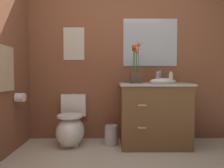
% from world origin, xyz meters
% --- Properties ---
extents(wall_back, '(4.25, 0.05, 2.50)m').
position_xyz_m(wall_back, '(0.20, 1.65, 1.25)').
color(wall_back, brown).
rests_on(wall_back, ground_plane).
extents(toilet, '(0.38, 0.59, 0.69)m').
position_xyz_m(toilet, '(-0.69, 1.35, 0.24)').
color(toilet, white).
rests_on(toilet, ground_plane).
extents(vanity_cabinet, '(0.94, 0.56, 1.03)m').
position_xyz_m(vanity_cabinet, '(0.45, 1.33, 0.44)').
color(vanity_cabinet, brown).
rests_on(vanity_cabinet, ground_plane).
extents(flower_vase, '(0.14, 0.14, 0.54)m').
position_xyz_m(flower_vase, '(0.19, 1.29, 1.04)').
color(flower_vase, '#4C3D2D').
rests_on(flower_vase, vanity_cabinet).
extents(soap_bottle, '(0.06, 0.06, 0.16)m').
position_xyz_m(soap_bottle, '(0.52, 1.43, 0.93)').
color(soap_bottle, '#B28CBF').
rests_on(soap_bottle, vanity_cabinet).
extents(lotion_bottle, '(0.06, 0.06, 0.16)m').
position_xyz_m(lotion_bottle, '(0.65, 1.27, 0.92)').
color(lotion_bottle, beige).
rests_on(lotion_bottle, vanity_cabinet).
extents(trash_bin, '(0.18, 0.18, 0.27)m').
position_xyz_m(trash_bin, '(-0.14, 1.34, 0.14)').
color(trash_bin, '#B7B7BC').
rests_on(trash_bin, ground_plane).
extents(wall_poster, '(0.31, 0.01, 0.48)m').
position_xyz_m(wall_poster, '(-0.69, 1.62, 1.43)').
color(wall_poster, beige).
extents(wall_mirror, '(0.80, 0.01, 0.70)m').
position_xyz_m(wall_mirror, '(0.44, 1.62, 1.45)').
color(wall_mirror, '#B2BCC6').
extents(hanging_towel, '(0.03, 0.28, 0.52)m').
position_xyz_m(hanging_towel, '(-1.35, 0.95, 1.04)').
color(hanging_towel, tan).
extents(toilet_paper_roll, '(0.11, 0.11, 0.11)m').
position_xyz_m(toilet_paper_roll, '(-1.30, 1.16, 0.68)').
color(toilet_paper_roll, white).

